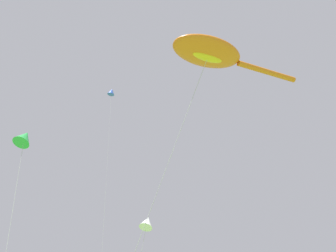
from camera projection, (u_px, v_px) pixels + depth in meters
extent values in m
ellipsoid|color=orange|center=(207.00, 52.00, 20.77)|extent=(5.13, 4.77, 1.01)
cylinder|color=orange|center=(267.00, 72.00, 22.21)|extent=(3.75, 3.02, 0.36)
ellipsoid|color=yellow|center=(207.00, 58.00, 20.54)|extent=(1.94, 1.70, 0.36)
cylinder|color=#B2B2B7|center=(162.00, 178.00, 17.06)|extent=(2.05, 5.08, 15.25)
cone|color=green|center=(24.00, 138.00, 16.30)|extent=(1.14, 0.96, 0.98)
cylinder|color=#B2B2B7|center=(10.00, 227.00, 13.03)|extent=(1.24, 2.64, 9.07)
cone|color=white|center=(147.00, 222.00, 20.69)|extent=(1.11, 0.89, 1.03)
cone|color=blue|center=(111.00, 92.00, 40.39)|extent=(0.86, 0.97, 0.89)
cylinder|color=#B2B2B7|center=(106.00, 186.00, 32.40)|extent=(2.82, 3.46, 25.05)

